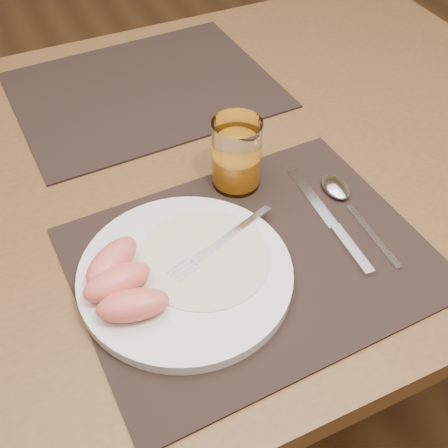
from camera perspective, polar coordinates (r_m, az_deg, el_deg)
ground at (r=1.47m, az=-3.05°, el=-16.99°), size 5.00×5.00×0.00m
table at (r=0.93m, az=-4.63°, el=1.94°), size 1.40×0.90×0.75m
placemat_near at (r=0.74m, az=2.89°, el=-3.62°), size 0.46×0.37×0.00m
placemat_far at (r=1.05m, az=-8.07°, el=13.35°), size 0.46×0.37×0.00m
plate at (r=0.71m, az=-3.94°, el=-5.17°), size 0.27×0.27×0.02m
plate_dressing at (r=0.71m, az=-2.05°, el=-3.38°), size 0.17×0.17×0.00m
fork at (r=0.72m, az=-0.98°, el=-2.37°), size 0.17×0.07×0.00m
knife at (r=0.78m, az=11.15°, el=-0.25°), size 0.03×0.22×0.01m
spoon at (r=0.83m, az=11.77°, el=3.02°), size 0.04×0.19×0.01m
juice_glass at (r=0.81m, az=1.29°, el=6.78°), size 0.07×0.07×0.11m
grapefruit_wedges at (r=0.68m, az=-10.48°, el=-5.82°), size 0.10×0.14×0.03m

